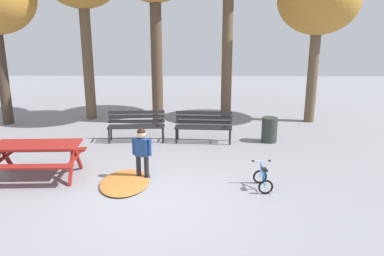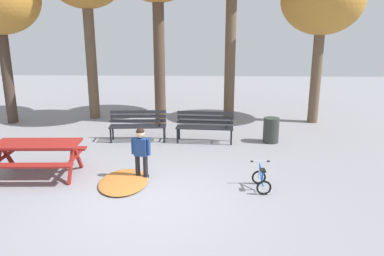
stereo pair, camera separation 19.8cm
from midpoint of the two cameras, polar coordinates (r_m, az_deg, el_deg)
name	(u,v)px [view 1 (the left image)]	position (r m, az deg, el deg)	size (l,w,h in m)	color
ground	(148,201)	(7.37, -7.40, -10.86)	(36.00, 36.00, 0.00)	gray
picnic_table	(37,151)	(8.87, -22.84, -3.27)	(1.86, 1.42, 0.79)	maroon
park_bench_far_left	(136,123)	(10.93, -8.86, 0.70)	(1.63, 0.56, 0.85)	#232328
park_bench_left	(204,124)	(10.72, 1.22, 0.59)	(1.63, 0.56, 0.85)	#232328
child_standing	(142,149)	(8.16, -8.23, -3.16)	(0.42, 0.21, 1.13)	black
kids_bicycle	(263,179)	(7.86, 9.90, -7.63)	(0.39, 0.58, 0.54)	black
leaf_pile	(125,182)	(8.18, -10.74, -8.01)	(1.46, 1.02, 0.07)	#B26B2D
trash_bin	(269,130)	(10.94, 11.04, -0.25)	(0.44, 0.44, 0.71)	#2D332D
tree_far_right	(319,2)	(13.30, 18.07, 17.62)	(2.60, 2.60, 5.09)	brown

